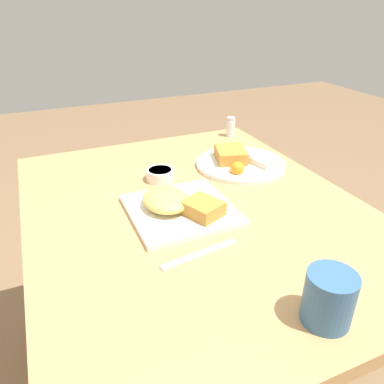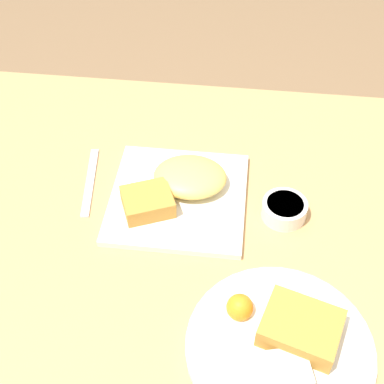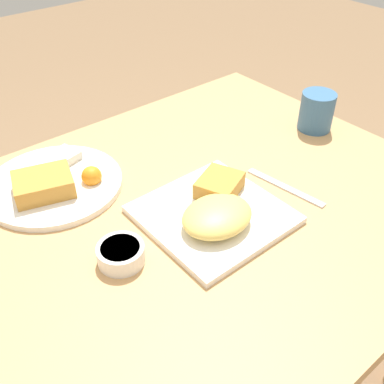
% 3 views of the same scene
% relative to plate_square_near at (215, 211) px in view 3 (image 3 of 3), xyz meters
% --- Properties ---
extents(dining_table, '(1.10, 0.88, 0.73)m').
position_rel_plate_square_near_xyz_m(dining_table, '(-0.01, 0.06, -0.10)').
color(dining_table, tan).
rests_on(dining_table, ground_plane).
extents(plate_square_near, '(0.26, 0.26, 0.06)m').
position_rel_plate_square_near_xyz_m(plate_square_near, '(0.00, 0.00, 0.00)').
color(plate_square_near, white).
rests_on(plate_square_near, dining_table).
extents(plate_oval_far, '(0.30, 0.30, 0.05)m').
position_rel_plate_square_near_xyz_m(plate_oval_far, '(-0.20, 0.30, -0.01)').
color(plate_oval_far, white).
rests_on(plate_oval_far, dining_table).
extents(sauce_ramekin, '(0.09, 0.09, 0.03)m').
position_rel_plate_square_near_xyz_m(sauce_ramekin, '(-0.21, 0.02, -0.00)').
color(sauce_ramekin, white).
rests_on(sauce_ramekin, dining_table).
extents(butter_knife, '(0.04, 0.19, 0.00)m').
position_rel_plate_square_near_xyz_m(butter_knife, '(0.19, -0.02, -0.02)').
color(butter_knife, silver).
rests_on(butter_knife, dining_table).
extents(coffee_mug, '(0.09, 0.09, 0.10)m').
position_rel_plate_square_near_xyz_m(coffee_mug, '(0.44, 0.10, 0.03)').
color(coffee_mug, '#386693').
rests_on(coffee_mug, dining_table).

